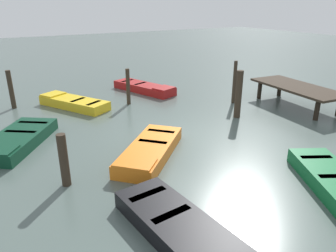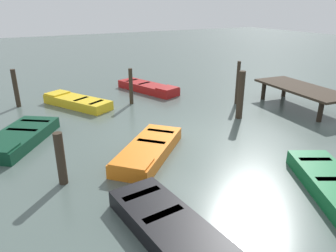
% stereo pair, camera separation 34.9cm
% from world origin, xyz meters
% --- Properties ---
extents(ground_plane, '(80.00, 80.00, 0.00)m').
position_xyz_m(ground_plane, '(0.00, 0.00, 0.00)').
color(ground_plane, '#4C5B56').
extents(dock_segment, '(4.51, 2.26, 0.95)m').
position_xyz_m(dock_segment, '(0.02, 6.80, 0.83)').
color(dock_segment, '#33281E').
rests_on(dock_segment, ground_plane).
extents(rowboat_yellow, '(3.55, 2.60, 0.46)m').
position_xyz_m(rowboat_yellow, '(-5.03, -2.05, 0.22)').
color(rowboat_yellow, gold).
rests_on(rowboat_yellow, ground_plane).
extents(rowboat_red, '(3.85, 2.21, 0.46)m').
position_xyz_m(rowboat_red, '(-5.84, 1.96, 0.22)').
color(rowboat_red, maroon).
rests_on(rowboat_red, ground_plane).
extents(rowboat_orange, '(3.15, 3.21, 0.46)m').
position_xyz_m(rowboat_orange, '(1.21, -1.36, 0.22)').
color(rowboat_orange, orange).
rests_on(rowboat_orange, ground_plane).
extents(rowboat_black, '(3.42, 1.50, 0.46)m').
position_xyz_m(rowboat_black, '(4.75, -2.51, 0.22)').
color(rowboat_black, black).
rests_on(rowboat_black, ground_plane).
extents(rowboat_dark_green, '(3.45, 3.02, 0.46)m').
position_xyz_m(rowboat_dark_green, '(-1.77, -4.80, 0.22)').
color(rowboat_dark_green, '#0C3823').
rests_on(rowboat_dark_green, ground_plane).
extents(mooring_piling_center, '(0.18, 0.18, 1.67)m').
position_xyz_m(mooring_piling_center, '(-4.19, 0.31, 0.84)').
color(mooring_piling_center, '#33281E').
rests_on(mooring_piling_center, ground_plane).
extents(mooring_piling_near_left, '(0.23, 0.23, 1.44)m').
position_xyz_m(mooring_piling_near_left, '(1.56, -4.00, 0.72)').
color(mooring_piling_near_left, '#33281E').
rests_on(mooring_piling_near_left, ground_plane).
extents(mooring_piling_near_right, '(0.16, 0.16, 2.00)m').
position_xyz_m(mooring_piling_near_right, '(-1.85, 4.68, 1.00)').
color(mooring_piling_near_right, '#33281E').
rests_on(mooring_piling_near_right, ground_plane).
extents(mooring_piling_far_left, '(0.21, 0.21, 1.73)m').
position_xyz_m(mooring_piling_far_left, '(-6.25, -4.44, 0.86)').
color(mooring_piling_far_left, '#33281E').
rests_on(mooring_piling_far_left, ground_plane).
extents(mooring_piling_far_right, '(0.27, 0.27, 1.96)m').
position_xyz_m(mooring_piling_far_right, '(-0.21, 3.46, 0.98)').
color(mooring_piling_far_right, '#33281E').
rests_on(mooring_piling_far_right, ground_plane).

